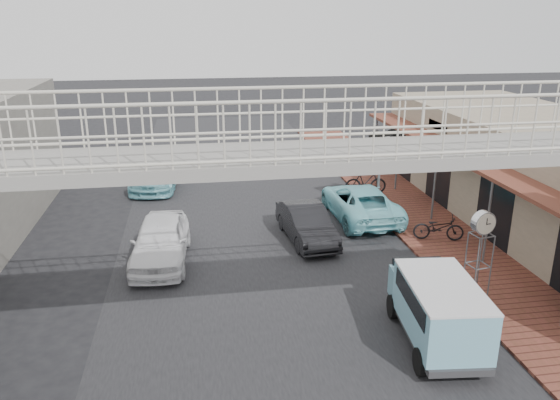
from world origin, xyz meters
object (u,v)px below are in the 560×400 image
object	(u,v)px
angkot_far	(158,171)
angkot_van	(438,304)
motorcycle_far	(366,182)
white_hatchback	(160,241)
dark_sedan	(307,224)
motorcycle_near	(439,228)
angkot_curb	(360,202)
street_clock	(483,227)
arrow_sign	(397,143)

from	to	relation	value
angkot_far	angkot_van	world-z (taller)	angkot_van
motorcycle_far	white_hatchback	bearing A→B (deg)	128.63
white_hatchback	dark_sedan	world-z (taller)	white_hatchback
white_hatchback	motorcycle_far	xyz separation A→B (m)	(8.78, 5.64, -0.08)
motorcycle_near	angkot_far	bearing A→B (deg)	65.83
dark_sedan	angkot_curb	bearing A→B (deg)	30.67
angkot_van	street_clock	bearing A→B (deg)	47.25
street_clock	arrow_sign	size ratio (longest dim) A/B	0.83
white_hatchback	motorcycle_far	size ratio (longest dim) A/B	2.33
dark_sedan	angkot_curb	size ratio (longest dim) A/B	0.79
motorcycle_far	angkot_far	bearing A→B (deg)	77.63
angkot_curb	angkot_van	distance (m)	8.94
angkot_van	street_clock	size ratio (longest dim) A/B	1.38
white_hatchback	angkot_van	distance (m)	9.11
angkot_far	motorcycle_far	world-z (taller)	angkot_far
dark_sedan	angkot_van	distance (m)	7.24
white_hatchback	arrow_sign	bearing A→B (deg)	27.44
angkot_far	angkot_curb	bearing A→B (deg)	-27.61
white_hatchback	angkot_far	distance (m)	8.73
arrow_sign	dark_sedan	bearing A→B (deg)	-162.76
street_clock	angkot_van	bearing A→B (deg)	-148.26
street_clock	motorcycle_near	bearing A→B (deg)	68.60
motorcycle_near	angkot_curb	bearing A→B (deg)	51.41
white_hatchback	dark_sedan	distance (m)	5.20
angkot_far	angkot_van	bearing A→B (deg)	-55.63
angkot_far	motorcycle_near	bearing A→B (deg)	-32.57
angkot_far	dark_sedan	bearing A→B (deg)	-46.19
white_hatchback	dark_sedan	bearing A→B (deg)	15.06
angkot_far	arrow_sign	bearing A→B (deg)	-16.49
angkot_curb	street_clock	distance (m)	7.47
white_hatchback	motorcycle_near	xyz separation A→B (m)	(9.70, 0.06, -0.17)
motorcycle_near	arrow_sign	xyz separation A→B (m)	(-0.15, 4.13, 2.15)
dark_sedan	angkot_curb	world-z (taller)	angkot_curb
angkot_curb	arrow_sign	distance (m)	3.04
dark_sedan	angkot_far	distance (m)	9.53
white_hatchback	angkot_curb	distance (m)	8.21
motorcycle_near	arrow_sign	world-z (taller)	arrow_sign
angkot_far	angkot_van	distance (m)	16.45
angkot_far	motorcycle_far	xyz separation A→B (m)	(9.30, -3.07, -0.06)
street_clock	dark_sedan	bearing A→B (deg)	115.20
white_hatchback	arrow_sign	distance (m)	10.62
angkot_curb	motorcycle_far	xyz separation A→B (m)	(1.10, 2.74, -0.02)
dark_sedan	arrow_sign	bearing A→B (deg)	30.03
white_hatchback	motorcycle_near	bearing A→B (deg)	4.09
motorcycle_near	arrow_sign	size ratio (longest dim) A/B	0.54
dark_sedan	street_clock	size ratio (longest dim) A/B	1.44
angkot_curb	angkot_far	world-z (taller)	angkot_far
angkot_far	street_clock	world-z (taller)	street_clock
angkot_far	arrow_sign	world-z (taller)	arrow_sign
dark_sedan	street_clock	world-z (taller)	street_clock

